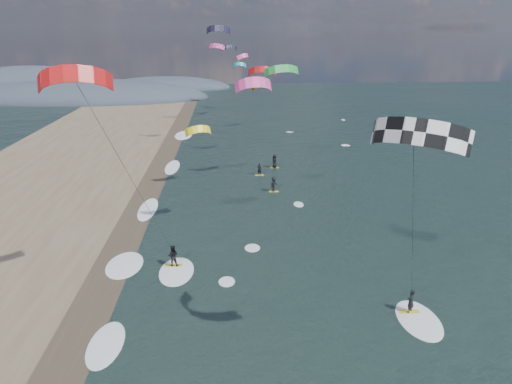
{
  "coord_description": "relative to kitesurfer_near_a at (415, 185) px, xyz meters",
  "views": [
    {
      "loc": [
        -2.68,
        -14.53,
        17.23
      ],
      "look_at": [
        -1.0,
        12.0,
        7.0
      ],
      "focal_mm": 30.0,
      "sensor_mm": 36.0,
      "label": 1
    }
  ],
  "objects": [
    {
      "name": "wet_sand_strip",
      "position": [
        -17.55,
        7.06,
        -10.67
      ],
      "size": [
        3.0,
        240.0,
        0.0
      ],
      "primitive_type": "cube",
      "color": "#382D23",
      "rests_on": "ground"
    },
    {
      "name": "coastal_hills",
      "position": [
        -50.39,
        104.93,
        -10.68
      ],
      "size": [
        80.0,
        41.0,
        15.0
      ],
      "color": "#3D4756",
      "rests_on": "ground"
    },
    {
      "name": "kitesurfer_near_a",
      "position": [
        0.0,
        0.0,
        0.0
      ],
      "size": [
        7.76,
        9.2,
        14.42
      ],
      "color": "gold",
      "rests_on": "ground"
    },
    {
      "name": "kitesurfer_near_b",
      "position": [
        -15.14,
        7.39,
        -0.15
      ],
      "size": [
        7.1,
        8.5,
        15.94
      ],
      "color": "gold",
      "rests_on": "ground"
    },
    {
      "name": "far_kitesurfers",
      "position": [
        -3.18,
        31.34,
        -9.79
      ],
      "size": [
        3.31,
        9.88,
        1.84
      ],
      "color": "gold",
      "rests_on": "ground"
    },
    {
      "name": "bg_kite_field",
      "position": [
        -6.07,
        50.79,
        1.57
      ],
      "size": [
        12.74,
        71.8,
        11.47
      ],
      "color": "black",
      "rests_on": "ground"
    },
    {
      "name": "shoreline_surf",
      "position": [
        -16.35,
        11.81,
        -10.68
      ],
      "size": [
        2.4,
        79.4,
        0.11
      ],
      "color": "white",
      "rests_on": "ground"
    }
  ]
}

